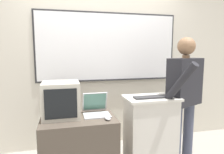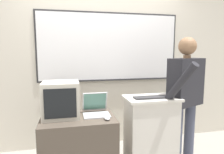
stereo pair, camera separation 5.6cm
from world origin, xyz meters
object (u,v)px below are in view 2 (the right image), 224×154
Objects in this scene: person_presenter at (186,92)px; wireless_keyboard at (152,97)px; crt_monitor at (61,100)px; laptop at (96,108)px; side_desk at (79,150)px; computer_mouse_by_laptop at (107,118)px; lectern_podium at (150,133)px.

person_presenter is 3.87× the size of wireless_keyboard.
laptop is at bearing 4.47° from crt_monitor.
side_desk is 8.08× the size of computer_mouse_by_laptop.
person_presenter is at bearing 3.53° from side_desk.
wireless_keyboard reaches higher than side_desk.
crt_monitor is (-0.39, -0.03, 0.12)m from laptop.
computer_mouse_by_laptop is at bearing -23.30° from crt_monitor.
crt_monitor reaches higher than lectern_podium.
laptop is 0.67m from wireless_keyboard.
side_desk is 0.60m from crt_monitor.
crt_monitor reaches higher than computer_mouse_by_laptop.
wireless_keyboard reaches higher than lectern_podium.
wireless_keyboard is 0.61m from computer_mouse_by_laptop.
side_desk is 0.51m from computer_mouse_by_laptop.
computer_mouse_by_laptop is (-1.06, -0.22, -0.19)m from person_presenter.
computer_mouse_by_laptop is 0.25× the size of crt_monitor.
side_desk is (-0.89, -0.07, -0.09)m from lectern_podium.
computer_mouse_by_laptop is (0.09, -0.23, -0.06)m from laptop.
lectern_podium is 0.47m from wireless_keyboard.
computer_mouse_by_laptop is (-0.57, -0.15, -0.16)m from wireless_keyboard.
person_presenter is at bearing 1.95° from lectern_podium.
lectern_podium is 0.69m from person_presenter.
person_presenter is 1.10m from computer_mouse_by_laptop.
person_presenter is at bearing 0.66° from crt_monitor.
side_desk is 1.89× the size of wireless_keyboard.
person_presenter is 4.21× the size of crt_monitor.
person_presenter is at bearing 7.90° from wireless_keyboard.
side_desk is 1.03m from wireless_keyboard.
wireless_keyboard is (0.66, -0.08, 0.11)m from laptop.
wireless_keyboard is (-0.49, -0.07, -0.03)m from person_presenter.
laptop is at bearing 177.60° from lectern_podium.
person_presenter reaches higher than crt_monitor.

